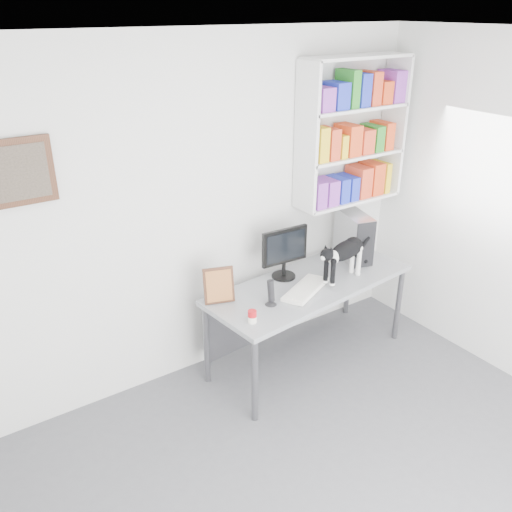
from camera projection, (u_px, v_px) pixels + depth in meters
name	position (u px, v px, depth m)	size (l,w,h in m)	color
room	(395.00, 333.00, 2.69)	(4.01, 4.01, 2.70)	#56565B
bookshelf	(352.00, 132.00, 4.58)	(1.03, 0.28, 1.24)	silver
wall_art	(10.00, 174.00, 3.27)	(0.52, 0.04, 0.42)	#4A2717
desk	(309.00, 321.00, 4.62)	(1.81, 0.70, 0.75)	gray
monitor	(284.00, 253.00, 4.45)	(0.42, 0.20, 0.45)	black
keyboard	(305.00, 289.00, 4.31)	(0.49, 0.19, 0.04)	white
pc_tower	(354.00, 236.00, 4.80)	(0.19, 0.42, 0.42)	#BABAC0
speaker	(271.00, 292.00, 4.08)	(0.09, 0.09, 0.21)	black
leaning_print	(219.00, 285.00, 4.11)	(0.23, 0.09, 0.29)	#4A2717
soup_can	(252.00, 317.00, 3.87)	(0.06, 0.06, 0.09)	red
cat	(344.00, 260.00, 4.42)	(0.58, 0.16, 0.36)	black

